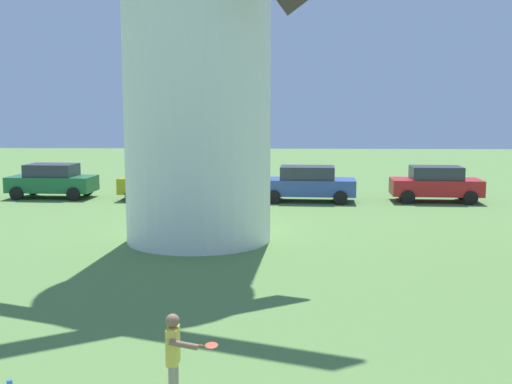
{
  "coord_description": "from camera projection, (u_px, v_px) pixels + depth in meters",
  "views": [
    {
      "loc": [
        0.8,
        -4.64,
        4.02
      ],
      "look_at": [
        0.5,
        3.7,
        2.91
      ],
      "focal_mm": 43.69,
      "sensor_mm": 36.0,
      "label": 1
    }
  ],
  "objects": [
    {
      "name": "parked_car_mustard",
      "position": [
        169.0,
        182.0,
        27.95
      ],
      "size": [
        4.38,
        2.0,
        1.56
      ],
      "color": "#999919",
      "rests_on": "ground_plane"
    },
    {
      "name": "parked_car_green",
      "position": [
        52.0,
        180.0,
        28.48
      ],
      "size": [
        3.93,
        2.04,
        1.56
      ],
      "color": "#1E6638",
      "rests_on": "ground_plane"
    },
    {
      "name": "parked_car_blue",
      "position": [
        307.0,
        183.0,
        27.36
      ],
      "size": [
        4.28,
        2.09,
        1.56
      ],
      "color": "#334C99",
      "rests_on": "ground_plane"
    },
    {
      "name": "parked_car_red",
      "position": [
        436.0,
        183.0,
        27.3
      ],
      "size": [
        3.94,
        2.05,
        1.56
      ],
      "color": "red",
      "rests_on": "ground_plane"
    },
    {
      "name": "player_far",
      "position": [
        175.0,
        353.0,
        8.47
      ],
      "size": [
        0.73,
        0.52,
        1.28
      ],
      "color": "#9E937F",
      "rests_on": "ground_plane"
    }
  ]
}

